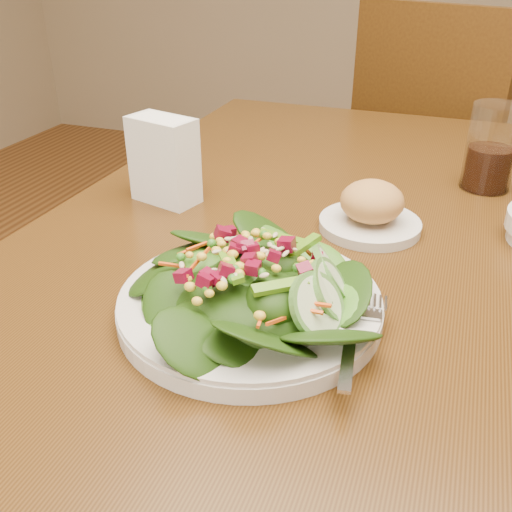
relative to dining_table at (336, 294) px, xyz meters
The scene contains 6 objects.
dining_table is the anchor object (origin of this frame).
chair_far 0.97m from the dining_table, 84.53° to the left, with size 0.61×0.61×0.99m.
salad_plate 0.27m from the dining_table, 100.87° to the right, with size 0.30×0.30×0.09m.
bread_plate 0.14m from the dining_table, 43.87° to the left, with size 0.15×0.15×0.08m.
drinking_glass 0.36m from the dining_table, 53.98° to the left, with size 0.08×0.08×0.14m.
napkin_holder 0.34m from the dining_table, behind, with size 0.12×0.08×0.14m.
Camera 1 is at (0.14, -0.73, 1.12)m, focal length 40.00 mm.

